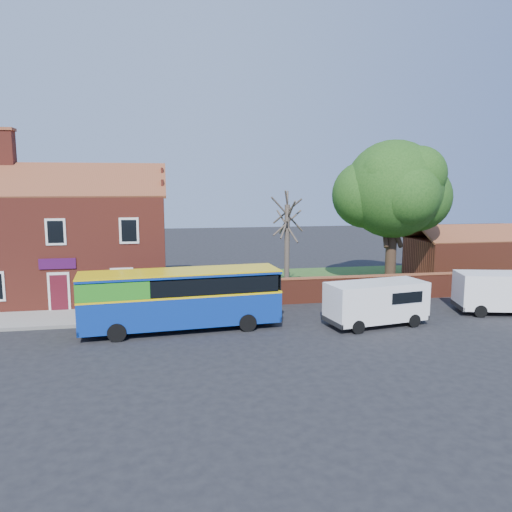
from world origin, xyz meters
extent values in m
plane|color=black|center=(0.00, 0.00, 0.00)|extent=(120.00, 120.00, 0.00)
cube|color=gray|center=(-7.00, 5.75, 0.06)|extent=(18.00, 3.50, 0.12)
cube|color=slate|center=(-7.00, 4.00, 0.07)|extent=(18.00, 0.15, 0.14)
cube|color=#426B28|center=(13.00, 13.00, 0.02)|extent=(26.00, 12.00, 0.04)
cube|color=maroon|center=(-7.00, 11.50, 3.25)|extent=(12.00, 8.00, 6.50)
cube|color=brown|center=(-7.00, 9.50, 7.50)|extent=(12.30, 4.08, 2.16)
cube|color=brown|center=(-7.00, 13.50, 7.50)|extent=(12.30, 4.08, 2.16)
cube|color=maroon|center=(-10.40, 11.50, 9.40)|extent=(0.90, 0.90, 2.20)
cube|color=black|center=(-7.00, 7.47, 4.60)|extent=(1.10, 0.06, 1.50)
cube|color=#4C0F19|center=(-7.00, 7.45, 1.10)|extent=(0.95, 0.04, 2.10)
cube|color=silver|center=(-7.00, 7.47, 1.15)|extent=(1.20, 0.06, 2.30)
cube|color=#390D3A|center=(-7.00, 7.44, 2.80)|extent=(2.00, 0.06, 0.60)
cube|color=maroon|center=(13.00, 7.00, 0.75)|extent=(22.00, 0.30, 1.50)
cube|color=brown|center=(13.00, 7.00, 1.55)|extent=(22.00, 0.38, 0.10)
cube|color=maroon|center=(22.00, 13.00, 1.50)|extent=(8.00, 5.00, 3.00)
cube|color=brown|center=(22.00, 11.75, 3.55)|extent=(8.20, 2.56, 1.24)
cube|color=brown|center=(22.00, 14.25, 3.55)|extent=(8.20, 2.56, 1.24)
cube|color=navy|center=(-0.26, 2.70, 1.12)|extent=(9.97, 3.27, 1.56)
cube|color=yellow|center=(-0.26, 2.70, 1.90)|extent=(9.99, 3.29, 0.10)
cube|color=black|center=(-0.26, 2.70, 2.37)|extent=(9.58, 3.26, 0.78)
cube|color=#2B901F|center=(-3.48, 2.42, 2.37)|extent=(3.53, 2.76, 0.83)
cube|color=navy|center=(-0.26, 2.70, 2.89)|extent=(9.97, 3.27, 0.14)
cube|color=yellow|center=(-0.26, 2.70, 2.97)|extent=(10.01, 3.32, 0.06)
cylinder|color=black|center=(-3.29, 1.29, 0.44)|extent=(0.90, 0.35, 0.88)
cylinder|color=black|center=(-3.48, 3.57, 0.44)|extent=(0.90, 0.35, 0.88)
cylinder|color=black|center=(2.96, 1.83, 0.44)|extent=(0.90, 0.35, 0.88)
cylinder|color=black|center=(2.76, 4.11, 0.44)|extent=(0.90, 0.35, 0.88)
cube|color=white|center=(9.66, 1.68, 1.29)|extent=(5.42, 2.91, 1.96)
cube|color=black|center=(11.94, 2.08, 1.60)|extent=(0.38, 1.74, 0.77)
cube|color=black|center=(12.16, 2.12, 0.41)|extent=(0.45, 2.05, 0.25)
cylinder|color=black|center=(8.20, 0.45, 0.34)|extent=(0.71, 0.33, 0.68)
cylinder|color=black|center=(7.87, 2.36, 0.34)|extent=(0.71, 0.33, 0.68)
cylinder|color=black|center=(11.45, 1.01, 0.34)|extent=(0.71, 0.33, 0.68)
cylinder|color=black|center=(11.12, 2.92, 0.34)|extent=(0.71, 0.33, 0.68)
cube|color=white|center=(17.82, 2.64, 1.31)|extent=(5.59, 3.29, 1.99)
cylinder|color=black|center=(15.95, 2.08, 0.35)|extent=(0.72, 0.38, 0.69)
cylinder|color=black|center=(16.42, 4.00, 0.35)|extent=(0.72, 0.38, 0.69)
cylinder|color=black|center=(14.37, 10.03, 2.11)|extent=(0.74, 0.74, 4.23)
sphere|color=#32631E|center=(14.37, 10.03, 6.89)|extent=(6.62, 6.62, 6.62)
sphere|color=#32631E|center=(16.30, 10.40, 6.34)|extent=(4.78, 4.78, 4.78)
sphere|color=#32631E|center=(12.62, 10.58, 6.53)|extent=(4.60, 4.60, 4.60)
cylinder|color=#4C4238|center=(6.78, 9.25, 2.97)|extent=(0.34, 0.34, 5.94)
cylinder|color=#4C4238|center=(6.78, 9.25, 5.09)|extent=(0.35, 2.90, 2.33)
cylinder|color=#4C4238|center=(6.78, 9.25, 4.88)|extent=(1.51, 2.14, 2.14)
cylinder|color=#4C4238|center=(6.78, 9.25, 5.30)|extent=(2.43, 1.11, 2.37)
camera|label=1|loc=(-0.93, -21.88, 7.31)|focal=35.00mm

